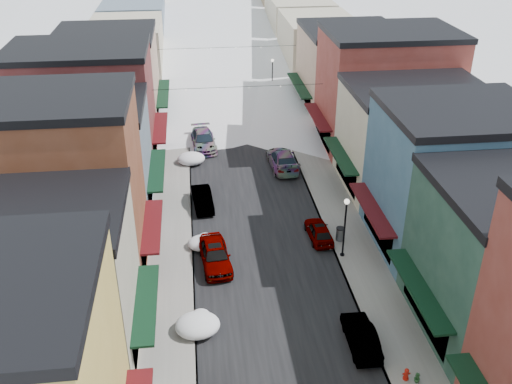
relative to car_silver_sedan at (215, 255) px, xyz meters
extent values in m
cube|color=black|center=(3.50, 39.95, -0.82)|extent=(10.00, 160.00, 0.01)
cube|color=gray|center=(-3.10, 39.95, -0.75)|extent=(3.20, 160.00, 0.15)
cube|color=gray|center=(10.10, 39.95, -0.75)|extent=(3.20, 160.00, 0.15)
cube|color=slate|center=(-1.55, 39.95, -0.75)|extent=(0.10, 160.00, 0.15)
cube|color=slate|center=(8.55, 39.95, -0.75)|extent=(0.10, 160.00, 0.15)
cube|color=#B2AA8F|center=(-9.70, -7.55, 3.67)|extent=(10.00, 8.00, 9.00)
cube|color=black|center=(-9.70, -7.55, 8.42)|extent=(10.20, 8.20, 0.50)
cube|color=black|center=(-4.10, -7.55, 2.37)|extent=(1.20, 6.80, 0.15)
cube|color=brown|center=(-10.20, 0.45, 5.17)|extent=(11.00, 8.00, 12.00)
cube|color=black|center=(-10.20, 0.45, 11.42)|extent=(11.20, 8.20, 0.50)
cube|color=#4D0D11|center=(-4.10, 0.45, 2.37)|extent=(1.20, 6.80, 0.15)
cube|color=slate|center=(-9.70, 8.95, 3.42)|extent=(10.00, 9.00, 8.50)
cube|color=black|center=(-9.70, 8.95, 7.92)|extent=(10.20, 9.20, 0.50)
cube|color=black|center=(-4.10, 8.95, 2.37)|extent=(1.20, 7.65, 0.15)
cube|color=maroon|center=(-10.70, 17.95, 4.42)|extent=(12.00, 9.00, 10.50)
cube|color=black|center=(-10.70, 17.95, 9.92)|extent=(12.20, 9.20, 0.50)
cube|color=#4D0D11|center=(-4.10, 17.95, 2.37)|extent=(1.20, 7.65, 0.15)
cube|color=tan|center=(-9.70, 27.95, 3.92)|extent=(10.00, 11.00, 9.50)
cube|color=black|center=(-9.70, 27.95, 8.92)|extent=(10.20, 11.20, 0.50)
cube|color=black|center=(-4.10, 27.95, 2.37)|extent=(1.20, 9.35, 0.15)
cube|color=black|center=(11.10, -8.05, 2.37)|extent=(1.20, 7.65, 0.15)
cube|color=#345B77|center=(16.70, 0.95, 4.17)|extent=(10.00, 9.00, 10.00)
cube|color=black|center=(16.70, 0.95, 9.42)|extent=(10.20, 9.20, 0.50)
cube|color=#4D0D11|center=(11.10, 0.95, 2.37)|extent=(1.20, 7.65, 0.15)
cube|color=beige|center=(17.20, 9.95, 3.42)|extent=(11.00, 9.00, 8.50)
cube|color=black|center=(17.20, 9.95, 7.92)|extent=(11.20, 9.20, 0.50)
cube|color=black|center=(11.10, 9.95, 2.37)|extent=(1.20, 7.65, 0.15)
cube|color=maroon|center=(17.70, 18.95, 4.67)|extent=(12.00, 9.00, 11.00)
cube|color=black|center=(17.70, 18.95, 10.42)|extent=(12.20, 9.20, 0.50)
cube|color=#4D0D11|center=(11.10, 18.95, 2.37)|extent=(1.20, 7.65, 0.15)
cube|color=tan|center=(16.70, 28.95, 3.67)|extent=(10.00, 11.00, 9.00)
cube|color=black|center=(16.70, 28.95, 8.42)|extent=(10.20, 11.20, 0.50)
cube|color=black|center=(11.10, 28.95, 2.37)|extent=(1.20, 9.35, 0.15)
cube|color=gray|center=(-9.00, 41.95, 3.17)|extent=(9.00, 13.00, 8.00)
cube|color=gray|center=(16.00, 41.95, 3.17)|extent=(9.00, 13.00, 8.00)
cube|color=gray|center=(-9.00, 55.95, 3.17)|extent=(9.00, 13.00, 8.00)
cube|color=gray|center=(16.00, 55.95, 3.17)|extent=(9.00, 13.00, 8.00)
cube|color=gray|center=(-9.00, 69.95, 3.17)|extent=(9.00, 13.00, 8.00)
cube|color=gray|center=(16.00, 69.95, 3.17)|extent=(9.00, 13.00, 8.00)
cylinder|color=black|center=(3.50, 19.95, 5.37)|extent=(16.40, 0.04, 0.04)
cylinder|color=black|center=(3.50, 34.95, 5.37)|extent=(16.40, 0.04, 0.04)
imported|color=gray|center=(0.00, 0.00, 0.00)|extent=(2.39, 5.00, 1.65)
imported|color=black|center=(-0.59, 8.25, -0.14)|extent=(1.82, 4.29, 1.38)
imported|color=gray|center=(-0.10, 20.10, -0.02)|extent=(2.68, 5.69, 1.61)
imported|color=black|center=(7.80, -8.79, -0.14)|extent=(1.51, 4.19, 1.38)
imported|color=gray|center=(7.80, 2.44, -0.16)|extent=(1.72, 3.94, 1.32)
imported|color=black|center=(7.00, 14.66, 0.02)|extent=(2.63, 5.91, 1.68)
imported|color=#A6A7AE|center=(2.59, 38.41, -0.10)|extent=(1.95, 4.34, 1.45)
imported|color=silver|center=(5.51, 49.99, 0.03)|extent=(3.37, 6.36, 1.70)
cylinder|color=#BB150A|center=(9.46, -11.67, -0.63)|extent=(0.32, 0.32, 0.09)
cylinder|color=#BB150A|center=(9.46, -11.67, -0.40)|extent=(0.22, 0.22, 0.56)
sphere|color=#BB150A|center=(9.46, -11.67, -0.08)|extent=(0.24, 0.24, 0.24)
cylinder|color=#BB150A|center=(9.46, -11.67, -0.30)|extent=(0.42, 0.09, 0.09)
cylinder|color=slate|center=(9.24, 1.85, -0.18)|extent=(0.57, 0.57, 0.98)
cylinder|color=black|center=(9.24, 1.85, 0.33)|extent=(0.61, 0.61, 0.07)
cylinder|color=black|center=(8.95, -0.09, -0.62)|extent=(0.31, 0.31, 0.10)
cylinder|color=black|center=(8.95, -0.09, 1.42)|extent=(0.13, 0.13, 4.20)
sphere|color=white|center=(8.95, -0.09, 3.68)|extent=(0.38, 0.38, 0.38)
cylinder|color=black|center=(8.90, 34.95, -0.62)|extent=(0.31, 0.31, 0.10)
cylinder|color=black|center=(8.90, 34.95, 1.40)|extent=(0.12, 0.12, 4.16)
sphere|color=white|center=(8.90, 34.95, 3.64)|extent=(0.37, 0.37, 0.37)
imported|color=#275529|center=(9.96, -11.92, -0.40)|extent=(0.40, 0.40, 0.56)
ellipsoid|color=white|center=(-1.40, -6.67, -0.26)|extent=(2.66, 2.25, 1.12)
ellipsoid|color=white|center=(-1.20, -5.47, -0.54)|extent=(1.14, 1.02, 0.57)
ellipsoid|color=white|center=(-0.80, 2.14, -0.37)|extent=(2.17, 1.84, 0.92)
ellipsoid|color=white|center=(-0.60, 3.34, -0.59)|extent=(0.93, 0.83, 0.46)
ellipsoid|color=white|center=(-1.40, 16.44, -0.28)|extent=(2.59, 2.19, 1.09)
ellipsoid|color=white|center=(-1.20, 17.64, -0.55)|extent=(1.11, 0.99, 0.55)
camera|label=1|loc=(-0.96, -32.43, 22.46)|focal=40.00mm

